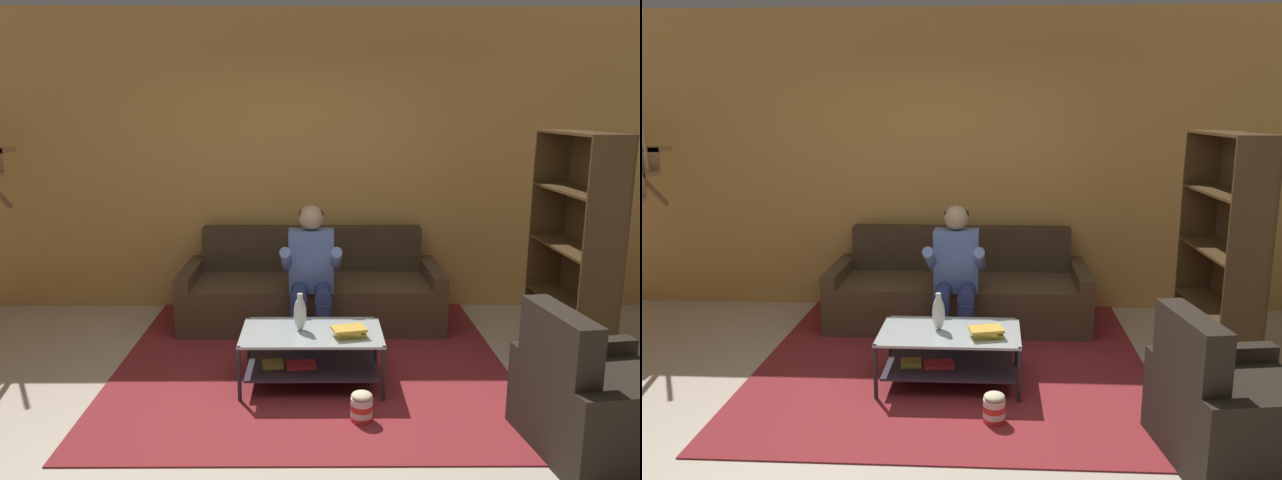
{
  "view_description": "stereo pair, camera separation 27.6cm",
  "coord_description": "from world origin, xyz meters",
  "views": [
    {
      "loc": [
        -0.1,
        -3.69,
        1.99
      ],
      "look_at": [
        -0.07,
        1.04,
        0.97
      ],
      "focal_mm": 35.0,
      "sensor_mm": 36.0,
      "label": 1
    },
    {
      "loc": [
        0.18,
        -3.68,
        1.99
      ],
      "look_at": [
        -0.07,
        1.04,
        0.97
      ],
      "focal_mm": 35.0,
      "sensor_mm": 36.0,
      "label": 2
    }
  ],
  "objects": [
    {
      "name": "ground",
      "position": [
        0.0,
        0.0,
        0.0
      ],
      "size": [
        16.8,
        16.8,
        0.0
      ],
      "primitive_type": "plane",
      "color": "beige"
    },
    {
      "name": "back_partition",
      "position": [
        0.0,
        2.46,
        1.45
      ],
      "size": [
        8.4,
        0.12,
        2.9
      ],
      "primitive_type": "cube",
      "color": "tan",
      "rests_on": "ground"
    },
    {
      "name": "couch",
      "position": [
        -0.15,
        1.92,
        0.28
      ],
      "size": [
        2.36,
        0.9,
        0.85
      ],
      "color": "#4C3926",
      "rests_on": "ground"
    },
    {
      "name": "person_seated_center",
      "position": [
        -0.15,
        1.38,
        0.64
      ],
      "size": [
        0.5,
        0.58,
        1.17
      ],
      "color": "navy",
      "rests_on": "ground"
    },
    {
      "name": "coffee_table",
      "position": [
        -0.15,
        0.56,
        0.27
      ],
      "size": [
        1.01,
        0.62,
        0.4
      ],
      "color": "#AEBABB",
      "rests_on": "ground"
    },
    {
      "name": "area_rug",
      "position": [
        -0.14,
        1.12,
        0.01
      ],
      "size": [
        3.0,
        3.3,
        0.01
      ],
      "color": "maroon",
      "rests_on": "ground"
    },
    {
      "name": "vase",
      "position": [
        -0.22,
        0.59,
        0.53
      ],
      "size": [
        0.09,
        0.09,
        0.28
      ],
      "color": "silver",
      "rests_on": "coffee_table"
    },
    {
      "name": "book_stack",
      "position": [
        0.13,
        0.46,
        0.44
      ],
      "size": [
        0.26,
        0.21,
        0.07
      ],
      "color": "gold",
      "rests_on": "coffee_table"
    },
    {
      "name": "bookshelf",
      "position": [
        1.96,
        1.14,
        0.72
      ],
      "size": [
        0.35,
        1.04,
        1.8
      ],
      "color": "#483219",
      "rests_on": "ground"
    },
    {
      "name": "armchair",
      "position": [
        1.55,
        -0.36,
        0.29
      ],
      "size": [
        0.93,
        0.96,
        0.88
      ],
      "color": "black",
      "rests_on": "ground"
    },
    {
      "name": "popcorn_tub",
      "position": [
        0.19,
        -0.01,
        0.1
      ],
      "size": [
        0.14,
        0.14,
        0.21
      ],
      "color": "red",
      "rests_on": "ground"
    }
  ]
}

